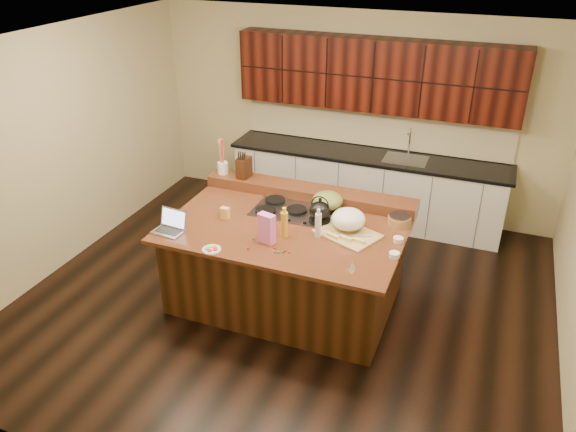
% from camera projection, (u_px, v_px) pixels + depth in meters
% --- Properties ---
extents(room, '(5.52, 5.02, 2.72)m').
position_uv_depth(room, '(286.00, 187.00, 5.50)').
color(room, black).
rests_on(room, ground).
extents(island, '(2.40, 1.60, 0.92)m').
position_uv_depth(island, '(286.00, 263.00, 5.91)').
color(island, black).
rests_on(island, ground).
extents(back_ledge, '(2.40, 0.30, 0.12)m').
position_uv_depth(back_ledge, '(309.00, 192.00, 6.25)').
color(back_ledge, black).
rests_on(back_ledge, island).
extents(cooktop, '(0.92, 0.52, 0.05)m').
position_uv_depth(cooktop, '(297.00, 211.00, 5.94)').
color(cooktop, gray).
rests_on(cooktop, island).
extents(back_counter, '(3.70, 0.66, 2.40)m').
position_uv_depth(back_counter, '(369.00, 150.00, 7.41)').
color(back_counter, silver).
rests_on(back_counter, ground).
extents(kettle, '(0.23, 0.23, 0.19)m').
position_uv_depth(kettle, '(320.00, 211.00, 5.68)').
color(kettle, black).
rests_on(kettle, cooktop).
extents(green_bowl, '(0.42, 0.42, 0.18)m').
position_uv_depth(green_bowl, '(328.00, 201.00, 5.90)').
color(green_bowl, olive).
rests_on(green_bowl, cooktop).
extents(laptop, '(0.32, 0.26, 0.21)m').
position_uv_depth(laptop, '(171.00, 225.00, 5.58)').
color(laptop, '#B7B7BC').
rests_on(laptop, island).
extents(oil_bottle, '(0.09, 0.09, 0.27)m').
position_uv_depth(oil_bottle, '(284.00, 225.00, 5.43)').
color(oil_bottle, gold).
rests_on(oil_bottle, island).
extents(vinegar_bottle, '(0.07, 0.07, 0.25)m').
position_uv_depth(vinegar_bottle, '(318.00, 225.00, 5.44)').
color(vinegar_bottle, silver).
rests_on(vinegar_bottle, island).
extents(wooden_tray, '(0.71, 0.62, 0.24)m').
position_uv_depth(wooden_tray, '(348.00, 223.00, 5.53)').
color(wooden_tray, tan).
rests_on(wooden_tray, island).
extents(ramekin_a, '(0.13, 0.13, 0.04)m').
position_uv_depth(ramekin_a, '(398.00, 240.00, 5.40)').
color(ramekin_a, white).
rests_on(ramekin_a, island).
extents(ramekin_b, '(0.10, 0.10, 0.04)m').
position_uv_depth(ramekin_b, '(394.00, 255.00, 5.15)').
color(ramekin_b, white).
rests_on(ramekin_b, island).
extents(ramekin_c, '(0.13, 0.13, 0.04)m').
position_uv_depth(ramekin_c, '(344.00, 224.00, 5.67)').
color(ramekin_c, white).
rests_on(ramekin_c, island).
extents(strainer_bowl, '(0.29, 0.29, 0.09)m').
position_uv_depth(strainer_bowl, '(399.00, 221.00, 5.69)').
color(strainer_bowl, '#996B3F').
rests_on(strainer_bowl, island).
extents(kitchen_timer, '(0.10, 0.10, 0.07)m').
position_uv_depth(kitchen_timer, '(352.00, 265.00, 4.98)').
color(kitchen_timer, silver).
rests_on(kitchen_timer, island).
extents(pink_bag, '(0.18, 0.13, 0.30)m').
position_uv_depth(pink_bag, '(267.00, 228.00, 5.33)').
color(pink_bag, pink).
rests_on(pink_bag, island).
extents(candy_plate, '(0.21, 0.21, 0.01)m').
position_uv_depth(candy_plate, '(212.00, 249.00, 5.27)').
color(candy_plate, white).
rests_on(candy_plate, island).
extents(package_box, '(0.09, 0.07, 0.12)m').
position_uv_depth(package_box, '(225.00, 213.00, 5.80)').
color(package_box, '#F6B656').
rests_on(package_box, island).
extents(utensil_crock, '(0.12, 0.12, 0.14)m').
position_uv_depth(utensil_crock, '(223.00, 168.00, 6.54)').
color(utensil_crock, white).
rests_on(utensil_crock, back_ledge).
extents(knife_block, '(0.13, 0.20, 0.24)m').
position_uv_depth(knife_block, '(244.00, 167.00, 6.42)').
color(knife_block, black).
rests_on(knife_block, back_ledge).
extents(gumdrop_0, '(0.02, 0.02, 0.02)m').
position_uv_depth(gumdrop_0, '(264.00, 241.00, 5.40)').
color(gumdrop_0, red).
rests_on(gumdrop_0, island).
extents(gumdrop_1, '(0.02, 0.02, 0.02)m').
position_uv_depth(gumdrop_1, '(283.00, 252.00, 5.22)').
color(gumdrop_1, '#198C26').
rests_on(gumdrop_1, island).
extents(gumdrop_2, '(0.02, 0.02, 0.02)m').
position_uv_depth(gumdrop_2, '(248.00, 249.00, 5.27)').
color(gumdrop_2, red).
rests_on(gumdrop_2, island).
extents(gumdrop_3, '(0.02, 0.02, 0.02)m').
position_uv_depth(gumdrop_3, '(275.00, 252.00, 5.22)').
color(gumdrop_3, '#198C26').
rests_on(gumdrop_3, island).
extents(gumdrop_4, '(0.02, 0.02, 0.02)m').
position_uv_depth(gumdrop_4, '(289.00, 252.00, 5.22)').
color(gumdrop_4, red).
rests_on(gumdrop_4, island).
extents(gumdrop_5, '(0.02, 0.02, 0.02)m').
position_uv_depth(gumdrop_5, '(248.00, 249.00, 5.28)').
color(gumdrop_5, '#198C26').
rests_on(gumdrop_5, island).
extents(gumdrop_6, '(0.02, 0.02, 0.02)m').
position_uv_depth(gumdrop_6, '(275.00, 248.00, 5.28)').
color(gumdrop_6, red).
rests_on(gumdrop_6, island).
extents(gumdrop_7, '(0.02, 0.02, 0.02)m').
position_uv_depth(gumdrop_7, '(279.00, 252.00, 5.22)').
color(gumdrop_7, '#198C26').
rests_on(gumdrop_7, island).
extents(gumdrop_8, '(0.02, 0.02, 0.02)m').
position_uv_depth(gumdrop_8, '(285.00, 251.00, 5.24)').
color(gumdrop_8, red).
rests_on(gumdrop_8, island).
extents(gumdrop_9, '(0.02, 0.02, 0.02)m').
position_uv_depth(gumdrop_9, '(253.00, 239.00, 5.44)').
color(gumdrop_9, '#198C26').
rests_on(gumdrop_9, island).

